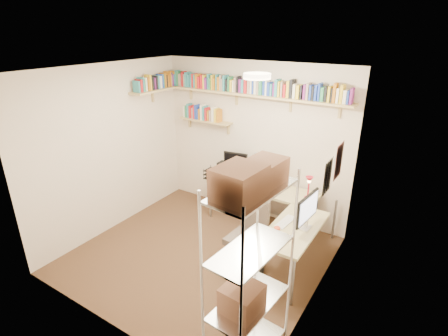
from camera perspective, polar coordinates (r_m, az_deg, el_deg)
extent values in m
plane|color=#44261D|center=(5.03, -4.00, -13.92)|extent=(3.20, 3.20, 0.00)
cube|color=beige|center=(5.61, 4.75, 4.33)|extent=(3.20, 0.04, 2.50)
cube|color=beige|center=(5.47, -18.02, 2.83)|extent=(0.04, 3.00, 2.50)
cube|color=beige|center=(3.77, 15.63, -5.70)|extent=(0.04, 3.00, 2.50)
cube|color=beige|center=(3.47, -19.52, -8.75)|extent=(3.20, 0.04, 2.50)
cube|color=silver|center=(4.10, -4.95, 15.65)|extent=(3.20, 3.00, 0.04)
cube|color=silver|center=(4.14, 18.24, 1.11)|extent=(0.01, 0.30, 0.42)
cube|color=silver|center=(3.80, 16.56, -1.40)|extent=(0.01, 0.28, 0.38)
cylinder|color=#FFEAC6|center=(3.90, 5.43, 14.72)|extent=(0.30, 0.30, 0.06)
cube|color=tan|center=(5.32, 4.37, 11.91)|extent=(3.05, 0.25, 0.03)
cube|color=tan|center=(5.83, -10.90, 12.48)|extent=(0.25, 1.00, 0.03)
cube|color=tan|center=(5.89, -3.02, 7.76)|extent=(0.95, 0.20, 0.02)
cube|color=tan|center=(6.03, -5.66, 12.39)|extent=(0.03, 0.20, 0.20)
cube|color=tan|center=(5.53, 1.88, 11.61)|extent=(0.03, 0.20, 0.20)
cube|color=tan|center=(5.14, 10.69, 10.45)|extent=(0.03, 0.20, 0.20)
cube|color=tan|center=(4.93, 18.30, 9.23)|extent=(0.03, 0.20, 0.20)
cube|color=#2240B1|center=(6.12, -8.13, 14.25)|extent=(0.03, 0.14, 0.21)
cube|color=teal|center=(6.09, -7.81, 14.10)|extent=(0.03, 0.14, 0.19)
cube|color=teal|center=(6.07, -7.58, 14.37)|extent=(0.02, 0.11, 0.25)
cube|color=#2A8050|center=(6.05, -7.31, 14.30)|extent=(0.04, 0.13, 0.24)
cube|color=gray|center=(6.02, -6.90, 14.12)|extent=(0.04, 0.14, 0.20)
cube|color=red|center=(5.98, -6.52, 14.27)|extent=(0.03, 0.12, 0.24)
cube|color=gray|center=(5.96, -6.20, 14.05)|extent=(0.03, 0.12, 0.20)
cube|color=teal|center=(5.93, -5.87, 14.19)|extent=(0.04, 0.15, 0.23)
cube|color=teal|center=(5.91, -5.50, 14.02)|extent=(0.03, 0.15, 0.20)
cube|color=teal|center=(5.88, -5.15, 14.09)|extent=(0.04, 0.11, 0.22)
cube|color=red|center=(5.85, -4.83, 14.05)|extent=(0.02, 0.15, 0.22)
cube|color=teal|center=(5.83, -4.52, 13.99)|extent=(0.02, 0.15, 0.21)
cube|color=#BF6F16|center=(5.81, -4.21, 14.01)|extent=(0.04, 0.14, 0.22)
cube|color=red|center=(5.79, -3.83, 13.79)|extent=(0.04, 0.14, 0.18)
cube|color=red|center=(5.75, -3.40, 13.92)|extent=(0.03, 0.14, 0.21)
cube|color=yellow|center=(5.73, -3.05, 13.89)|extent=(0.03, 0.13, 0.21)
cube|color=#782074|center=(5.71, -2.71, 13.69)|extent=(0.03, 0.15, 0.18)
cube|color=teal|center=(5.68, -2.40, 13.95)|extent=(0.03, 0.11, 0.23)
cube|color=#2A8050|center=(5.66, -2.04, 13.64)|extent=(0.03, 0.15, 0.18)
cube|color=yellow|center=(5.64, -1.75, 13.84)|extent=(0.02, 0.12, 0.22)
cube|color=#BF6F16|center=(5.62, -1.38, 13.62)|extent=(0.04, 0.15, 0.19)
cube|color=teal|center=(5.59, -1.00, 13.84)|extent=(0.02, 0.12, 0.24)
cube|color=#BF6F16|center=(5.57, -0.61, 13.63)|extent=(0.04, 0.13, 0.20)
cube|color=gray|center=(5.55, -0.27, 13.77)|extent=(0.02, 0.14, 0.24)
cube|color=gray|center=(5.54, -0.03, 13.47)|extent=(0.02, 0.14, 0.18)
cube|color=teal|center=(5.52, 0.28, 13.72)|extent=(0.03, 0.15, 0.24)
cube|color=black|center=(5.50, 0.65, 13.40)|extent=(0.03, 0.12, 0.18)
cube|color=#2A8050|center=(5.47, 1.05, 13.57)|extent=(0.02, 0.14, 0.22)
cube|color=yellow|center=(5.46, 1.39, 13.32)|extent=(0.03, 0.13, 0.18)
cube|color=white|center=(5.44, 1.75, 13.26)|extent=(0.03, 0.12, 0.17)
cube|color=gray|center=(5.41, 2.13, 13.44)|extent=(0.03, 0.15, 0.21)
cube|color=black|center=(5.40, 2.46, 13.52)|extent=(0.02, 0.12, 0.24)
cube|color=#782074|center=(5.38, 2.90, 13.28)|extent=(0.04, 0.12, 0.20)
cube|color=teal|center=(5.35, 3.33, 13.22)|extent=(0.04, 0.14, 0.20)
cube|color=red|center=(5.33, 3.78, 13.35)|extent=(0.04, 0.14, 0.23)
cube|color=gray|center=(5.30, 4.31, 13.38)|extent=(0.04, 0.14, 0.25)
cube|color=white|center=(5.29, 4.65, 13.22)|extent=(0.03, 0.11, 0.22)
cube|color=#2240B1|center=(5.27, 4.97, 13.06)|extent=(0.02, 0.12, 0.20)
cube|color=white|center=(5.26, 5.32, 13.00)|extent=(0.03, 0.11, 0.20)
cube|color=gray|center=(5.24, 5.72, 12.91)|extent=(0.04, 0.12, 0.19)
cube|color=#2A8050|center=(5.21, 6.26, 13.17)|extent=(0.04, 0.15, 0.25)
cube|color=#2240B1|center=(5.19, 6.73, 13.01)|extent=(0.03, 0.11, 0.23)
cube|color=white|center=(5.18, 7.10, 12.87)|extent=(0.03, 0.12, 0.21)
cube|color=#2240B1|center=(5.17, 7.48, 12.69)|extent=(0.04, 0.13, 0.19)
cube|color=teal|center=(5.15, 7.91, 12.58)|extent=(0.03, 0.13, 0.17)
cube|color=#782074|center=(5.13, 8.32, 12.60)|extent=(0.03, 0.12, 0.19)
cube|color=teal|center=(5.11, 8.75, 12.82)|extent=(0.04, 0.14, 0.24)
cube|color=yellow|center=(5.10, 9.17, 12.64)|extent=(0.03, 0.14, 0.21)
cube|color=gray|center=(5.08, 9.60, 12.59)|extent=(0.03, 0.13, 0.21)
cube|color=red|center=(5.07, 10.03, 12.32)|extent=(0.04, 0.12, 0.18)
cube|color=yellow|center=(5.05, 10.56, 12.54)|extent=(0.04, 0.11, 0.23)
cube|color=black|center=(5.03, 11.08, 12.60)|extent=(0.04, 0.15, 0.25)
cube|color=white|center=(5.02, 11.56, 12.20)|extent=(0.04, 0.12, 0.19)
cube|color=yellow|center=(5.00, 12.15, 12.08)|extent=(0.04, 0.14, 0.18)
cube|color=black|center=(4.98, 12.68, 12.03)|extent=(0.02, 0.15, 0.19)
cube|color=#782074|center=(4.97, 13.18, 12.04)|extent=(0.04, 0.12, 0.20)
cube|color=gray|center=(4.95, 13.66, 12.07)|extent=(0.03, 0.15, 0.22)
cube|color=#2240B1|center=(4.94, 14.07, 11.89)|extent=(0.03, 0.12, 0.20)
cube|color=black|center=(4.93, 14.45, 11.78)|extent=(0.03, 0.12, 0.19)
cube|color=#2240B1|center=(4.92, 14.91, 11.83)|extent=(0.03, 0.13, 0.21)
cube|color=#2240B1|center=(4.90, 15.43, 11.89)|extent=(0.03, 0.14, 0.23)
cube|color=#2A8050|center=(4.89, 15.89, 11.53)|extent=(0.04, 0.14, 0.18)
cube|color=black|center=(4.88, 16.38, 11.50)|extent=(0.03, 0.11, 0.19)
cube|color=yellow|center=(4.87, 16.91, 11.48)|extent=(0.03, 0.13, 0.20)
cube|color=black|center=(4.86, 17.30, 11.31)|extent=(0.02, 0.12, 0.18)
cube|color=#BF6F16|center=(4.85, 17.72, 11.62)|extent=(0.04, 0.14, 0.25)
cube|color=white|center=(4.84, 18.20, 11.21)|extent=(0.03, 0.14, 0.19)
cube|color=yellow|center=(4.82, 18.75, 11.37)|extent=(0.04, 0.14, 0.23)
cube|color=white|center=(4.82, 19.23, 10.94)|extent=(0.04, 0.12, 0.17)
cube|color=#2240B1|center=(4.81, 19.72, 10.84)|extent=(0.02, 0.14, 0.17)
cube|color=#782074|center=(4.80, 20.16, 10.96)|extent=(0.03, 0.13, 0.20)
cube|color=teal|center=(5.51, -14.09, 12.75)|extent=(0.13, 0.03, 0.17)
cube|color=red|center=(5.55, -13.71, 12.91)|extent=(0.12, 0.04, 0.19)
cube|color=teal|center=(5.57, -13.43, 13.14)|extent=(0.14, 0.02, 0.22)
cube|color=#2A8050|center=(5.59, -13.19, 13.08)|extent=(0.12, 0.03, 0.20)
cube|color=white|center=(5.62, -12.93, 13.18)|extent=(0.11, 0.03, 0.20)
cube|color=#BF6F16|center=(5.65, -12.57, 13.24)|extent=(0.15, 0.04, 0.20)
cube|color=yellow|center=(5.68, -12.27, 13.50)|extent=(0.11, 0.04, 0.24)
cube|color=black|center=(5.72, -11.88, 13.39)|extent=(0.12, 0.04, 0.20)
cube|color=#782074|center=(5.76, -11.55, 13.38)|extent=(0.12, 0.02, 0.18)
cube|color=black|center=(5.78, -11.33, 13.56)|extent=(0.14, 0.03, 0.21)
cube|color=teal|center=(5.81, -11.04, 13.62)|extent=(0.12, 0.04, 0.21)
cube|color=white|center=(5.84, -10.71, 13.63)|extent=(0.14, 0.04, 0.19)
cube|color=#2240B1|center=(5.87, -10.42, 13.80)|extent=(0.14, 0.03, 0.22)
cube|color=#2A8050|center=(5.90, -10.19, 13.82)|extent=(0.12, 0.03, 0.21)
cube|color=#BF6F16|center=(5.93, -9.95, 13.93)|extent=(0.13, 0.03, 0.22)
cube|color=black|center=(5.96, -9.67, 13.84)|extent=(0.12, 0.02, 0.19)
cube|color=#BF6F16|center=(5.98, -9.44, 13.91)|extent=(0.12, 0.03, 0.20)
cube|color=#BF6F16|center=(6.01, -9.19, 14.16)|extent=(0.15, 0.03, 0.24)
cube|color=gray|center=(6.04, -8.94, 13.95)|extent=(0.12, 0.03, 0.18)
cube|color=#782074|center=(6.06, -8.74, 14.01)|extent=(0.12, 0.03, 0.19)
cube|color=#BF6F16|center=(6.10, -8.47, 14.29)|extent=(0.12, 0.04, 0.24)
cube|color=gray|center=(6.13, -8.21, 14.15)|extent=(0.12, 0.03, 0.19)
cube|color=white|center=(6.11, -6.26, 9.20)|extent=(0.03, 0.11, 0.19)
cube|color=#2A8050|center=(6.08, -5.97, 9.23)|extent=(0.03, 0.12, 0.20)
cube|color=teal|center=(6.05, -5.65, 9.35)|extent=(0.04, 0.12, 0.24)
cube|color=red|center=(6.03, -5.26, 9.16)|extent=(0.04, 0.13, 0.21)
cube|color=gray|center=(6.00, -4.91, 8.99)|extent=(0.03, 0.12, 0.18)
cube|color=red|center=(5.98, -4.67, 9.10)|extent=(0.03, 0.13, 0.21)
cube|color=#2240B1|center=(5.96, -4.40, 9.17)|extent=(0.03, 0.13, 0.24)
cube|color=#2240B1|center=(5.94, -4.07, 8.85)|extent=(0.03, 0.15, 0.17)
cube|color=#BF6F16|center=(5.92, -3.77, 8.82)|extent=(0.03, 0.13, 0.18)
cube|color=white|center=(5.88, -3.41, 9.11)|extent=(0.03, 0.14, 0.25)
cube|color=teal|center=(5.86, -3.09, 8.96)|extent=(0.03, 0.15, 0.23)
cube|color=red|center=(5.84, -2.74, 8.82)|extent=(0.04, 0.11, 0.21)
cube|color=#BF6F16|center=(5.82, -2.35, 8.60)|extent=(0.03, 0.12, 0.17)
cube|color=gray|center=(5.79, -2.00, 8.57)|extent=(0.04, 0.13, 0.18)
cube|color=white|center=(5.76, -1.57, 8.79)|extent=(0.04, 0.13, 0.24)
cube|color=yellow|center=(5.73, -1.15, 8.62)|extent=(0.03, 0.14, 0.21)
cube|color=#BF6F16|center=(5.71, -0.76, 8.52)|extent=(0.04, 0.12, 0.21)
cube|color=tan|center=(5.42, 6.23, -3.19)|extent=(1.72, 0.54, 0.04)
cube|color=tan|center=(4.44, 11.36, -9.63)|extent=(0.54, 1.18, 0.04)
cylinder|color=gray|center=(5.76, -2.23, -5.18)|extent=(0.04, 0.04, 0.63)
cylinder|color=gray|center=(6.10, 0.19, -3.54)|extent=(0.04, 0.04, 0.63)
cylinder|color=gray|center=(5.44, 17.57, -8.02)|extent=(0.04, 0.04, 0.63)
cylinder|color=gray|center=(4.29, 5.28, -15.99)|extent=(0.04, 0.04, 0.63)
cylinder|color=gray|center=(4.15, 11.11, -17.84)|extent=(0.04, 0.04, 0.63)
cube|color=gray|center=(5.74, 7.17, -4.96)|extent=(1.63, 0.02, 0.50)
cube|color=silver|center=(5.36, 7.32, 0.19)|extent=(0.50, 0.03, 0.38)
cube|color=black|center=(5.35, 7.24, 0.13)|extent=(0.45, 0.00, 0.33)
cube|color=black|center=(5.63, 1.90, 1.05)|extent=(0.40, 0.03, 0.31)
cube|color=black|center=(4.29, 13.46, -6.37)|extent=(0.03, 0.53, 0.34)
cube|color=white|center=(4.30, 13.24, -6.32)|extent=(0.00, 0.47, 0.30)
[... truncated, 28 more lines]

